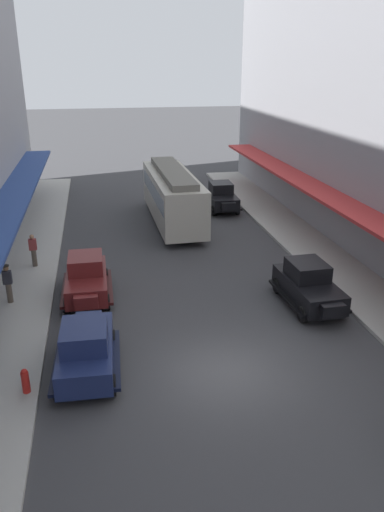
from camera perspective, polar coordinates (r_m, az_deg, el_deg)
name	(u,v)px	position (r m, az deg, el deg)	size (l,w,h in m)	color
ground_plane	(226,371)	(16.95, 3.99, -13.09)	(200.00, 200.00, 0.00)	#38383A
parked_car_0	(308,284)	(21.27, 13.24, -3.13)	(2.23, 4.29, 1.84)	black
parked_car_1	(86,277)	(21.85, -12.04, -2.34)	(2.17, 4.27, 1.84)	#591919
parked_car_3	(221,196)	(34.39, 3.40, 6.90)	(2.26, 4.30, 1.84)	black
parked_car_4	(86,347)	(16.72, -12.10, -10.24)	(2.28, 4.31, 1.84)	#19234C
streetcar	(173,194)	(30.98, -2.22, 7.11)	(2.66, 9.64, 3.46)	#ADA899
fire_hydrant	(25,381)	(16.33, -18.61, -13.41)	(0.24, 0.24, 0.82)	#B21E19
pedestrian_0	(8,283)	(21.96, -20.40, -2.96)	(0.36, 0.28, 1.67)	#4C4238
pedestrian_1	(33,250)	(25.45, -17.78, 0.66)	(0.36, 0.24, 1.64)	#4C4238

